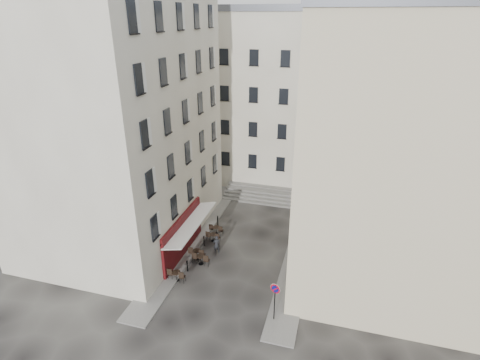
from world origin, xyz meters
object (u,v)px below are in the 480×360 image
(bistro_table_a, at_px, (177,275))
(bistro_table_b, at_px, (201,259))
(no_parking_sign, at_px, (275,295))
(pedestrian, at_px, (217,244))

(bistro_table_a, bearing_deg, bistro_table_b, 66.85)
(no_parking_sign, distance_m, bistro_table_b, 7.92)
(bistro_table_a, xyz_separation_m, bistro_table_b, (0.99, 2.31, 0.02))
(bistro_table_a, distance_m, bistro_table_b, 2.52)
(bistro_table_a, relative_size, bistro_table_b, 0.97)
(bistro_table_a, height_order, bistro_table_b, bistro_table_b)
(no_parking_sign, xyz_separation_m, pedestrian, (-5.89, 6.04, -1.22))
(bistro_table_b, distance_m, pedestrian, 1.94)
(no_parking_sign, relative_size, pedestrian, 1.82)
(bistro_table_b, height_order, pedestrian, pedestrian)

